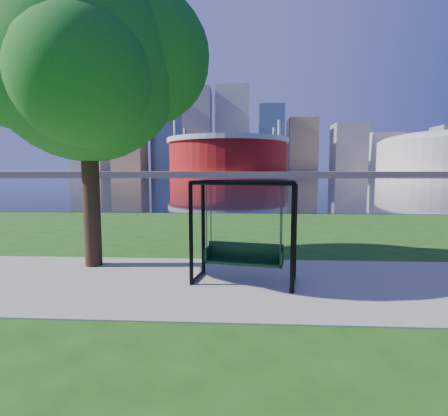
{
  "coord_description": "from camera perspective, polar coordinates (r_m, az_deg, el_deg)",
  "views": [
    {
      "loc": [
        0.57,
        -7.8,
        2.43
      ],
      "look_at": [
        0.15,
        0.0,
        1.59
      ],
      "focal_mm": 28.0,
      "sensor_mm": 36.0,
      "label": 1
    }
  ],
  "objects": [
    {
      "name": "stadium",
      "position": [
        243.32,
        0.65,
        8.88
      ],
      "size": [
        83.0,
        83.0,
        32.0
      ],
      "color": "maroon",
      "rests_on": "far_bank"
    },
    {
      "name": "river",
      "position": [
        109.83,
        2.85,
        4.83
      ],
      "size": [
        900.0,
        180.0,
        0.02
      ],
      "primitive_type": "cube",
      "color": "black",
      "rests_on": "ground"
    },
    {
      "name": "arena",
      "position": [
        277.85,
        32.41,
        7.93
      ],
      "size": [
        84.0,
        84.0,
        26.56
      ],
      "color": "beige",
      "rests_on": "far_bank"
    },
    {
      "name": "ground",
      "position": [
        8.19,
        -1.05,
        -11.15
      ],
      "size": [
        900.0,
        900.0,
        0.0
      ],
      "primitive_type": "plane",
      "color": "#1E5114",
      "rests_on": "ground"
    },
    {
      "name": "swing",
      "position": [
        7.49,
        3.32,
        -4.31
      ],
      "size": [
        2.31,
        1.33,
        2.23
      ],
      "rotation": [
        0.0,
        0.0,
        -0.19
      ],
      "color": "black",
      "rests_on": "ground"
    },
    {
      "name": "park_tree",
      "position": [
        9.75,
        -21.78,
        21.3
      ],
      "size": [
        5.86,
        5.29,
        7.28
      ],
      "color": "black",
      "rests_on": "ground"
    },
    {
      "name": "far_bank",
      "position": [
        313.8,
        3.05,
        5.83
      ],
      "size": [
        900.0,
        228.0,
        2.0
      ],
      "primitive_type": "cube",
      "color": "#937F60",
      "rests_on": "ground"
    },
    {
      "name": "skyline",
      "position": [
        328.94,
        2.33,
        11.93
      ],
      "size": [
        392.0,
        66.0,
        96.5
      ],
      "color": "gray",
      "rests_on": "far_bank"
    },
    {
      "name": "path",
      "position": [
        7.71,
        -1.33,
        -12.14
      ],
      "size": [
        120.0,
        4.0,
        0.03
      ],
      "primitive_type": "cube",
      "color": "#9E937F",
      "rests_on": "ground"
    }
  ]
}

